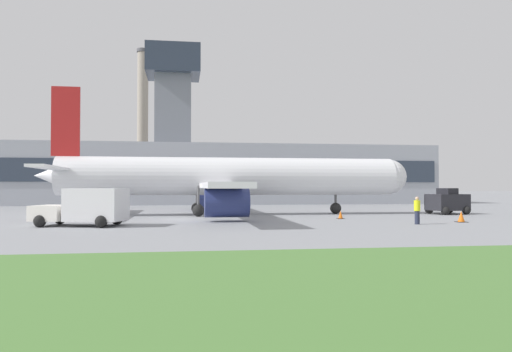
{
  "coord_description": "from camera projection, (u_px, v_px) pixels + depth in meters",
  "views": [
    {
      "loc": [
        -0.37,
        -35.41,
        2.29
      ],
      "look_at": [
        5.67,
        5.21,
        3.17
      ],
      "focal_mm": 35.0,
      "sensor_mm": 36.0,
      "label": 1
    }
  ],
  "objects": [
    {
      "name": "traffic_cone_near_nose",
      "position": [
        461.0,
        217.0,
        32.13
      ],
      "size": [
        0.63,
        0.63,
        0.72
      ],
      "color": "black",
      "rests_on": "ground_plane"
    },
    {
      "name": "terminal_building",
      "position": [
        184.0,
        171.0,
        68.69
      ],
      "size": [
        66.9,
        15.03,
        21.39
      ],
      "color": "#9EA3AD",
      "rests_on": "ground_plane"
    },
    {
      "name": "ground_crew_person",
      "position": [
        417.0,
        210.0,
        30.32
      ],
      "size": [
        0.48,
        0.48,
        1.68
      ],
      "color": "#23283D",
      "rests_on": "ground_plane"
    },
    {
      "name": "baggage_truck",
      "position": [
        86.0,
        207.0,
        28.95
      ],
      "size": [
        5.58,
        3.81,
        2.19
      ],
      "color": "white",
      "rests_on": "ground_plane"
    },
    {
      "name": "smokestack_left",
      "position": [
        143.0,
        123.0,
        97.86
      ],
      "size": [
        2.43,
        2.43,
        29.38
      ],
      "color": "gray",
      "rests_on": "ground_plane"
    },
    {
      "name": "airplane",
      "position": [
        225.0,
        178.0,
        40.68
      ],
      "size": [
        30.41,
        29.65,
        10.12
      ],
      "color": "white",
      "rests_on": "ground_plane"
    },
    {
      "name": "pushback_tug",
      "position": [
        447.0,
        202.0,
        41.53
      ],
      "size": [
        3.35,
        3.06,
        2.16
      ],
      "color": "#232328",
      "rests_on": "ground_plane"
    },
    {
      "name": "ground_plane",
      "position": [
        187.0,
        219.0,
        35.02
      ],
      "size": [
        400.0,
        400.0,
        0.0
      ],
      "primitive_type": "plane",
      "color": "gray"
    },
    {
      "name": "traffic_cone_wingtip",
      "position": [
        341.0,
        215.0,
        35.48
      ],
      "size": [
        0.48,
        0.48,
        0.6
      ],
      "color": "black",
      "rests_on": "ground_plane"
    }
  ]
}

